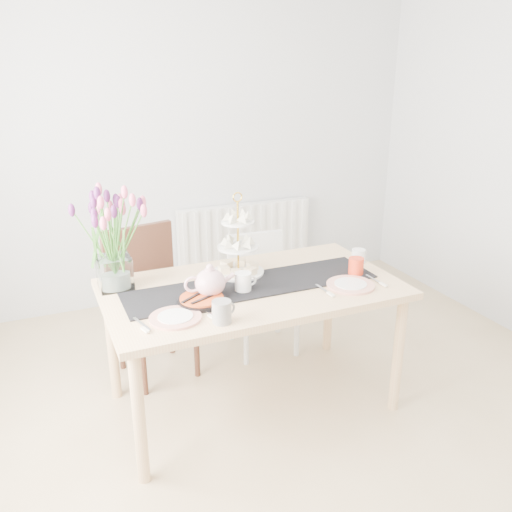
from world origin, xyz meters
name	(u,v)px	position (x,y,z in m)	size (l,w,h in m)	color
room_shell	(328,210)	(0.00, 0.00, 1.30)	(4.50, 4.50, 4.50)	tan
radiator	(245,238)	(0.50, 2.19, 0.45)	(1.20, 0.08, 0.60)	white
dining_table	(252,298)	(-0.13, 0.54, 0.67)	(1.60, 0.90, 0.75)	tan
chair_brown	(149,290)	(-0.57, 1.17, 0.55)	(0.55, 0.55, 0.94)	#3D1F16
chair_white	(260,283)	(0.20, 1.18, 0.46)	(0.42, 0.42, 0.79)	silver
table_runner	(252,285)	(-0.13, 0.54, 0.75)	(1.40, 0.35, 0.01)	black
tulip_vase	(110,225)	(-0.82, 0.81, 1.10)	(0.64, 0.64, 0.55)	silver
cake_stand	(238,254)	(-0.14, 0.72, 0.87)	(0.29, 0.29, 0.43)	gold
teapot	(210,283)	(-0.39, 0.49, 0.83)	(0.26, 0.21, 0.17)	silver
cream_jug	(358,256)	(0.60, 0.62, 0.79)	(0.08, 0.08, 0.08)	white
tart_tin	(202,300)	(-0.45, 0.44, 0.76)	(0.25, 0.25, 0.03)	black
mug_grey	(222,312)	(-0.43, 0.19, 0.80)	(0.09, 0.09, 0.11)	gray
mug_white	(243,282)	(-0.21, 0.49, 0.80)	(0.09, 0.09, 0.11)	white
mug_orange	(356,266)	(0.48, 0.45, 0.80)	(0.09, 0.09, 0.10)	red
plate_left	(175,318)	(-0.63, 0.31, 0.76)	(0.25, 0.25, 0.01)	silver
plate_right	(350,285)	(0.36, 0.32, 0.76)	(0.26, 0.26, 0.01)	silver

